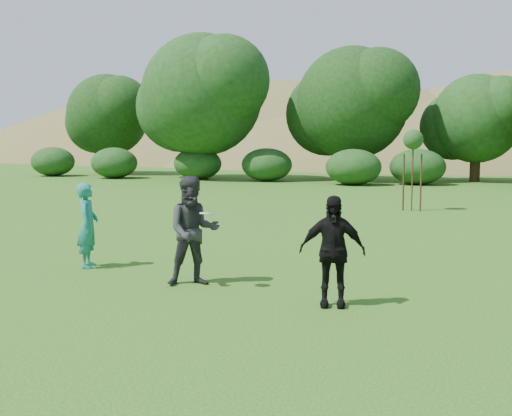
{
  "coord_description": "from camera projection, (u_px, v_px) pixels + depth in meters",
  "views": [
    {
      "loc": [
        4.79,
        -9.21,
        2.51
      ],
      "look_at": [
        0.0,
        3.0,
        1.1
      ],
      "focal_mm": 45.0,
      "sensor_mm": 36.0,
      "label": 1
    }
  ],
  "objects": [
    {
      "name": "player_teal",
      "position": [
        88.0,
        225.0,
        12.54
      ],
      "size": [
        0.62,
        0.72,
        1.67
      ],
      "primitive_type": "imported",
      "rotation": [
        0.0,
        0.0,
        2.0
      ],
      "color": "#1B7A6D",
      "rests_on": "ground"
    },
    {
      "name": "hillside",
      "position": [
        454.0,
        263.0,
        75.37
      ],
      "size": [
        150.0,
        72.0,
        52.0
      ],
      "color": "olive",
      "rests_on": "ground"
    },
    {
      "name": "ground",
      "position": [
        189.0,
        293.0,
        10.53
      ],
      "size": [
        120.0,
        120.0,
        0.0
      ],
      "primitive_type": "plane",
      "color": "#19470C",
      "rests_on": "ground"
    },
    {
      "name": "sapling",
      "position": [
        413.0,
        142.0,
        22.31
      ],
      "size": [
        0.7,
        0.7,
        2.85
      ],
      "color": "#3A2416",
      "rests_on": "ground"
    },
    {
      "name": "player_black",
      "position": [
        332.0,
        251.0,
        9.6
      ],
      "size": [
        1.06,
        0.65,
        1.68
      ],
      "primitive_type": "imported",
      "rotation": [
        0.0,
        0.0,
        0.25
      ],
      "color": "black",
      "rests_on": "ground"
    },
    {
      "name": "frisbee",
      "position": [
        208.0,
        214.0,
        10.59
      ],
      "size": [
        0.27,
        0.27,
        0.07
      ],
      "color": "white",
      "rests_on": "ground"
    },
    {
      "name": "player_grey",
      "position": [
        193.0,
        231.0,
        11.0
      ],
      "size": [
        1.15,
        1.09,
        1.88
      ],
      "primitive_type": "imported",
      "rotation": [
        0.0,
        0.0,
        0.56
      ],
      "color": "#2B2A2D",
      "rests_on": "ground"
    },
    {
      "name": "tree_row",
      "position": [
        480.0,
        96.0,
        35.39
      ],
      "size": [
        53.92,
        10.38,
        9.62
      ],
      "color": "#3A2616",
      "rests_on": "ground"
    }
  ]
}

